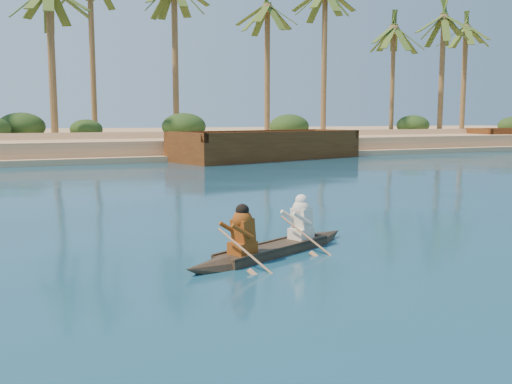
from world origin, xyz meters
name	(u,v)px	position (x,y,z in m)	size (l,w,h in m)	color
ground	(472,210)	(0.00, 0.00, 0.00)	(160.00, 160.00, 0.00)	navy
sandy_embankment	(133,140)	(0.00, 46.89, 0.53)	(150.00, 51.00, 1.50)	#DEAF7D
palm_grove	(161,55)	(0.00, 35.00, 8.00)	(110.00, 14.00, 16.00)	#3D571E
shrub_cluster	(175,138)	(0.00, 31.50, 1.20)	(100.00, 6.00, 2.40)	#1C3714
canoe	(273,242)	(-8.00, -2.58, 0.25)	(4.60, 2.45, 1.30)	#3B2D20
barge_mid	(268,147)	(3.70, 22.00, 0.78)	(14.15, 7.81, 2.24)	#5C3113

